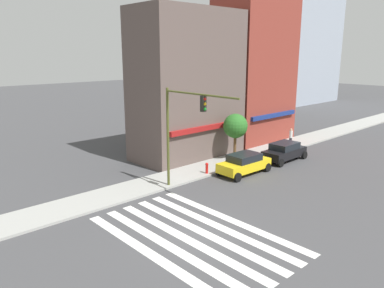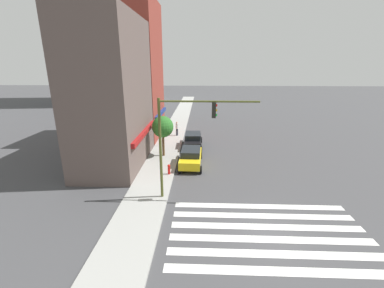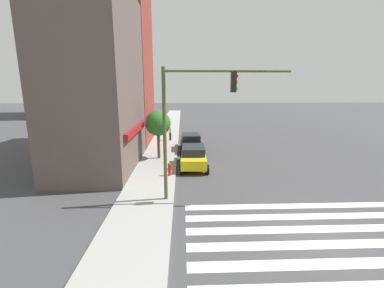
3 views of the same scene
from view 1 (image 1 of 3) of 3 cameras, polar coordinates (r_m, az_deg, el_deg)
name	(u,v)px [view 1 (image 1 of 3)]	position (r m, az deg, el deg)	size (l,w,h in m)	color
ground_plane	(194,235)	(19.72, 0.26, -13.70)	(200.00, 200.00, 0.00)	#424244
sidewalk_left	(116,194)	(25.22, -11.52, -7.50)	(120.00, 3.00, 0.15)	#9E9E99
crosswalk_stripes	(194,235)	(19.71, 0.26, -13.69)	(6.05, 10.80, 0.01)	silver
storefront_row	(225,74)	(36.08, 4.99, 10.59)	(18.26, 5.30, 15.81)	brown
traffic_signal	(182,122)	(23.96, -1.54, 3.32)	(0.32, 6.26, 6.87)	#474C1E
sedan_yellow	(244,163)	(28.99, 7.96, -2.93)	(4.45, 2.02, 1.59)	yellow
sedan_black	(284,151)	(33.19, 13.89, -1.07)	(4.44, 2.02, 1.59)	black
pedestrian_white_shirt	(291,137)	(37.84, 14.81, 1.04)	(0.32, 0.32, 1.77)	#23232D
fire_hydrant	(207,167)	(28.47, 2.27, -3.59)	(0.24, 0.24, 0.84)	red
street_tree	(235,126)	(31.79, 6.63, 2.71)	(2.07, 2.07, 3.97)	brown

